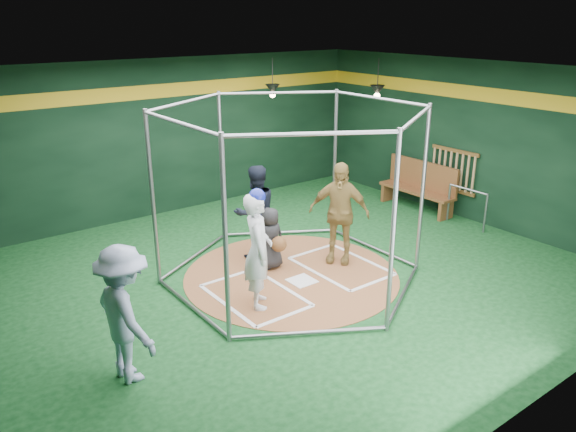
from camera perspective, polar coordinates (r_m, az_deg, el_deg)
room_shell at (r=9.41m, az=0.34°, el=3.60°), size 10.10×9.10×3.53m
clay_disc at (r=10.03m, az=0.35°, el=-6.05°), size 3.80×3.80×0.01m
home_plate at (r=9.81m, az=1.42°, el=-6.59°), size 0.43×0.43×0.01m
batter_box_left at (r=9.35m, az=-3.38°, el=-8.04°), size 1.17×1.77×0.01m
batter_box_right at (r=10.41m, az=5.36°, el=-5.07°), size 1.17×1.77×0.01m
batting_cage at (r=9.47m, az=0.37°, el=2.11°), size 4.05×4.67×3.00m
bat_rack at (r=13.30m, az=16.42°, el=4.49°), size 0.07×1.25×0.98m
pendant_lamp_near at (r=13.33m, az=-1.58°, el=12.74°), size 0.34×0.34×0.90m
pendant_lamp_far at (r=13.30m, az=9.06°, el=12.49°), size 0.34×0.34×0.90m
batter_figure at (r=8.68m, az=-3.07°, el=-3.37°), size 0.72×0.81×1.93m
visitor_leopard at (r=10.29m, az=5.20°, el=0.33°), size 1.05×1.17×1.90m
catcher_figure at (r=10.09m, az=-1.70°, el=-2.32°), size 0.57×0.58×1.14m
umpire at (r=10.50m, az=-3.32°, el=0.43°), size 0.92×0.74×1.78m
bystander_blue at (r=7.29m, az=-16.20°, el=-9.56°), size 0.76×1.22×1.80m
dugout_bench at (r=13.61m, az=13.20°, el=3.09°), size 0.46×1.97×1.15m
steel_railing at (r=12.74m, az=17.75°, el=1.44°), size 0.05×1.00×0.86m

